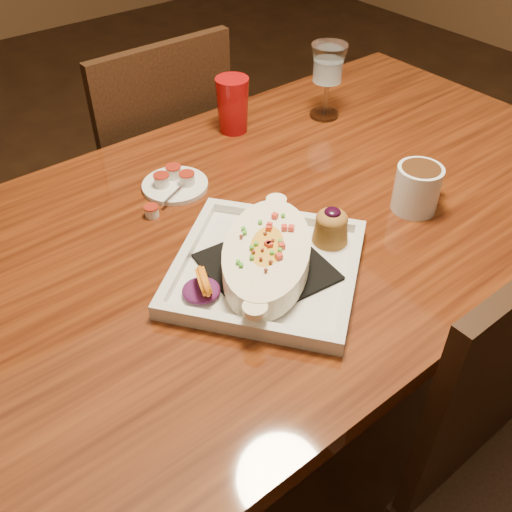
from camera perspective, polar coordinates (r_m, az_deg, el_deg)
floor at (r=1.74m, az=2.82°, el=-15.12°), size 7.00×7.00×0.00m
table at (r=1.26m, az=3.78°, el=1.87°), size 1.50×0.90×0.75m
chair_far at (r=1.77m, az=-10.20°, el=8.19°), size 0.42×0.42×0.93m
plate at (r=1.00m, az=1.43°, el=-0.19°), size 0.44×0.44×0.08m
coffee_mug at (r=1.19m, az=15.93°, el=6.73°), size 0.13×0.09×0.10m
goblet at (r=1.48m, az=7.22°, el=18.18°), size 0.09×0.09×0.19m
saucer at (r=1.24m, az=-8.12°, el=7.22°), size 0.14×0.14×0.10m
creamer_loose at (r=1.17m, az=-10.40°, el=4.44°), size 0.03×0.03×0.02m
red_tumbler at (r=1.43m, az=-2.35°, el=14.84°), size 0.08×0.08×0.13m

